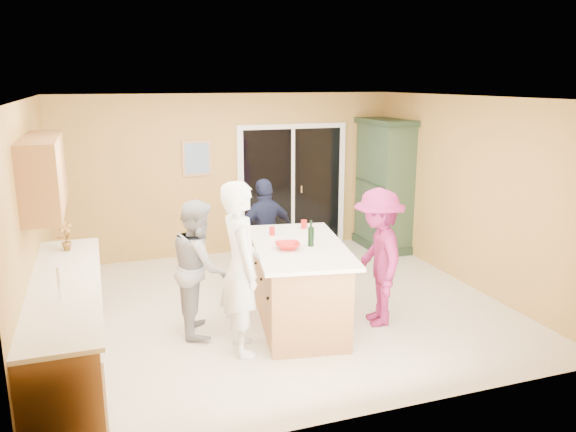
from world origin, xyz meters
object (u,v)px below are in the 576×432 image
object	(u,v)px
kitchen_island	(299,287)
woman_magenta	(378,257)
woman_white	(241,268)
woman_navy	(266,234)
green_hutch	(384,186)
woman_grey	(199,267)

from	to	relation	value
kitchen_island	woman_magenta	world-z (taller)	woman_magenta
woman_white	woman_magenta	world-z (taller)	woman_white
woman_navy	woman_magenta	xyz separation A→B (m)	(0.88, -1.58, 0.05)
green_hutch	woman_white	bearing A→B (deg)	-138.22
green_hutch	woman_navy	world-z (taller)	green_hutch
green_hutch	woman_grey	world-z (taller)	green_hutch
green_hutch	woman_navy	distance (m)	2.71
kitchen_island	woman_white	distance (m)	0.99
woman_grey	green_hutch	bearing A→B (deg)	-50.01
woman_white	green_hutch	bearing A→B (deg)	-46.57
woman_white	woman_magenta	size ratio (longest dim) A/B	1.13
woman_grey	kitchen_island	bearing A→B (deg)	-93.35
green_hutch	woman_white	distance (m)	4.33
woman_white	woman_grey	xyz separation A→B (m)	(-0.33, 0.62, -0.15)
kitchen_island	woman_magenta	distance (m)	0.98
woman_grey	woman_navy	size ratio (longest dim) A/B	1.01
woman_magenta	kitchen_island	bearing A→B (deg)	-93.16
woman_white	woman_magenta	distance (m)	1.68
woman_grey	woman_navy	xyz separation A→B (m)	(1.12, 1.12, -0.01)
woman_grey	woman_navy	distance (m)	1.58
kitchen_island	woman_navy	xyz separation A→B (m)	(0.01, 1.33, 0.30)
woman_navy	woman_grey	bearing A→B (deg)	32.16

